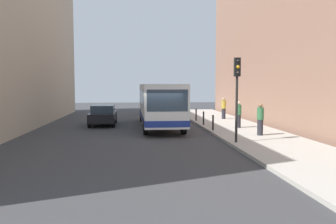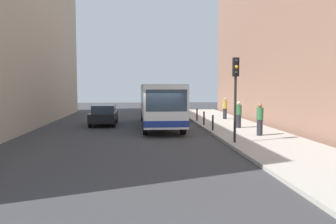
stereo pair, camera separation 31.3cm
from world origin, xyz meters
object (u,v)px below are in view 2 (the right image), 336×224
(bus, at_px, (160,102))
(bollard_mid, at_px, (204,118))
(traffic_light, at_px, (236,84))
(pedestrian_mid_sidewalk, at_px, (239,115))
(car_beside_bus, at_px, (104,114))
(pedestrian_far_sidewalk, at_px, (225,108))
(car_behind_bus, at_px, (160,106))
(pedestrian_near_signal, at_px, (260,119))
(bollard_far, at_px, (197,115))
(bollard_near, at_px, (213,123))

(bus, bearing_deg, bollard_mid, 169.56)
(traffic_light, xyz_separation_m, pedestrian_mid_sidewalk, (1.86, 5.66, -1.98))
(bus, bearing_deg, car_beside_bus, -18.88)
(traffic_light, relative_size, pedestrian_far_sidewalk, 2.31)
(car_behind_bus, distance_m, traffic_light, 18.93)
(pedestrian_near_signal, bearing_deg, bollard_far, 48.41)
(pedestrian_mid_sidewalk, relative_size, pedestrian_far_sidewalk, 0.98)
(bus, height_order, bollard_near, bus)
(car_behind_bus, bearing_deg, traffic_light, 96.45)
(pedestrian_far_sidewalk, bearing_deg, traffic_light, 29.94)
(bus, height_order, car_behind_bus, bus)
(bus, bearing_deg, bollard_far, -142.96)
(bus, xyz_separation_m, pedestrian_near_signal, (5.21, -5.81, -0.68))
(bus, distance_m, bollard_mid, 3.32)
(pedestrian_far_sidewalk, bearing_deg, pedestrian_near_signal, 39.26)
(car_beside_bus, height_order, traffic_light, traffic_light)
(bollard_near, bearing_deg, car_behind_bus, 99.67)
(traffic_light, bearing_deg, pedestrian_far_sidewalk, 78.11)
(pedestrian_near_signal, bearing_deg, bus, 75.73)
(car_beside_bus, height_order, bollard_far, car_beside_bus)
(bollard_far, relative_size, pedestrian_near_signal, 0.53)
(bus, distance_m, car_behind_bus, 10.69)
(car_behind_bus, height_order, pedestrian_mid_sidewalk, pedestrian_mid_sidewalk)
(car_behind_bus, relative_size, bollard_near, 4.67)
(car_beside_bus, distance_m, pedestrian_mid_sidewalk, 9.82)
(pedestrian_far_sidewalk, bearing_deg, bollard_far, -21.78)
(car_behind_bus, relative_size, pedestrian_far_sidewalk, 2.50)
(bus, bearing_deg, car_behind_bus, -94.17)
(bus, bearing_deg, pedestrian_mid_sidewalk, 154.60)
(bus, distance_m, car_beside_bus, 4.37)
(bus, distance_m, pedestrian_near_signal, 7.84)
(car_beside_bus, relative_size, bollard_far, 4.65)
(traffic_light, relative_size, pedestrian_near_signal, 2.29)
(car_behind_bus, relative_size, traffic_light, 1.08)
(pedestrian_near_signal, distance_m, pedestrian_far_sidewalk, 9.46)
(traffic_light, height_order, bollard_mid, traffic_light)
(car_beside_bus, bearing_deg, pedestrian_near_signal, 141.84)
(bollard_near, height_order, pedestrian_near_signal, pedestrian_near_signal)
(bus, height_order, traffic_light, traffic_light)
(bollard_far, bearing_deg, bollard_near, -90.00)
(bollard_far, relative_size, pedestrian_far_sidewalk, 0.54)
(car_behind_bus, xyz_separation_m, pedestrian_mid_sidewalk, (4.36, -12.97, 0.24))
(bollard_mid, height_order, pedestrian_far_sidewalk, pedestrian_far_sidewalk)
(bollard_far, bearing_deg, bus, -142.49)
(traffic_light, bearing_deg, bollard_far, 90.55)
(car_beside_bus, height_order, pedestrian_far_sidewalk, pedestrian_far_sidewalk)
(pedestrian_far_sidewalk, bearing_deg, car_behind_bus, -102.89)
(bollard_mid, distance_m, pedestrian_far_sidewalk, 4.91)
(bollard_near, relative_size, pedestrian_mid_sidewalk, 0.54)
(bus, xyz_separation_m, bollard_mid, (3.09, -0.54, -1.10))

